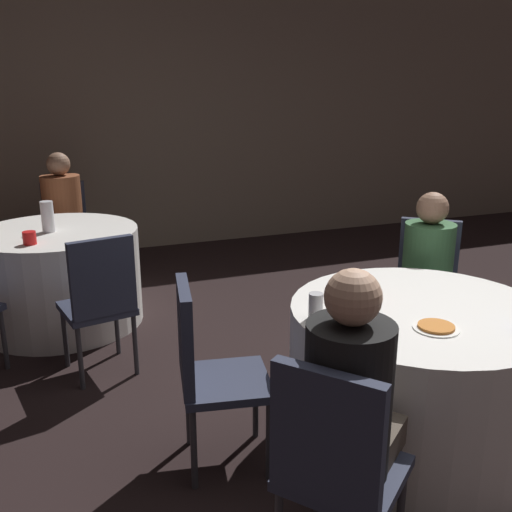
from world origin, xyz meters
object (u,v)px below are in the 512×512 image
at_px(table_far, 60,277).
at_px(soda_can_silver, 316,306).
at_px(person_green_jacket, 426,283).
at_px(person_floral_shirt, 63,221).
at_px(chair_near_northeast, 426,277).
at_px(chair_far_south, 100,296).
at_px(pizza_plate_near, 436,327).
at_px(chair_near_west, 205,362).
at_px(soda_can_red, 359,290).
at_px(chair_near_southwest, 335,460).
at_px(chair_far_north, 65,224).
at_px(table_near, 416,376).
at_px(bottle_far, 48,217).
at_px(person_black_shirt, 353,423).

height_order(table_far, soda_can_silver, soda_can_silver).
height_order(person_green_jacket, person_floral_shirt, person_floral_shirt).
relative_size(chair_near_northeast, chair_far_south, 1.00).
bearing_deg(pizza_plate_near, person_green_jacket, 54.95).
bearing_deg(person_green_jacket, chair_far_south, 22.91).
distance_m(chair_near_west, pizza_plate_near, 1.04).
xyz_separation_m(table_far, chair_near_northeast, (2.24, -1.40, 0.18)).
height_order(chair_near_northeast, person_green_jacket, person_green_jacket).
xyz_separation_m(table_far, soda_can_silver, (1.05, -2.15, 0.42)).
relative_size(person_floral_shirt, soda_can_red, 9.74).
height_order(chair_near_southwest, soda_can_silver, chair_near_southwest).
height_order(chair_far_south, soda_can_red, chair_far_south).
bearing_deg(chair_far_north, soda_can_red, 118.17).
bearing_deg(person_green_jacket, person_floral_shirt, -10.60).
xyz_separation_m(table_near, chair_near_west, (-1.03, 0.19, 0.18)).
distance_m(table_far, bottle_far, 0.48).
relative_size(chair_far_north, soda_can_silver, 7.44).
relative_size(chair_near_west, chair_far_south, 1.00).
bearing_deg(soda_can_red, person_green_jacket, 32.50).
bearing_deg(chair_far_south, person_floral_shirt, 82.00).
distance_m(chair_near_west, soda_can_silver, 0.56).
bearing_deg(table_far, person_black_shirt, -71.85).
bearing_deg(bottle_far, soda_can_silver, -62.70).
bearing_deg(chair_far_north, bottle_far, 87.91).
bearing_deg(chair_near_southwest, soda_can_silver, 119.96).
height_order(person_floral_shirt, pizza_plate_near, person_floral_shirt).
distance_m(chair_near_southwest, soda_can_silver, 0.81).
relative_size(soda_can_red, bottle_far, 0.55).
height_order(table_far, chair_near_southwest, chair_near_southwest).
distance_m(person_black_shirt, soda_can_silver, 0.66).
bearing_deg(table_near, chair_near_west, 169.77).
height_order(chair_near_west, bottle_far, bottle_far).
xyz_separation_m(table_far, person_black_shirt, (0.91, -2.76, 0.22)).
distance_m(table_near, pizza_plate_near, 0.44).
bearing_deg(chair_far_north, soda_can_silver, 112.63).
bearing_deg(chair_far_north, chair_near_west, 104.44).
height_order(chair_near_southwest, person_floral_shirt, person_floral_shirt).
bearing_deg(soda_can_red, table_far, 123.58).
height_order(person_black_shirt, person_green_jacket, person_black_shirt).
bearing_deg(chair_far_south, pizza_plate_near, -59.95).
height_order(chair_far_north, chair_far_south, same).
bearing_deg(chair_near_northeast, chair_near_west, 59.22).
distance_m(chair_far_north, pizza_plate_near, 3.72).
relative_size(soda_can_silver, bottle_far, 0.55).
height_order(chair_near_southwest, chair_far_south, same).
bearing_deg(person_green_jacket, soda_can_silver, 68.44).
xyz_separation_m(table_far, chair_far_north, (0.10, 1.00, 0.18)).
relative_size(chair_near_northeast, person_black_shirt, 0.77).
bearing_deg(soda_can_red, person_black_shirt, -121.20).
height_order(chair_near_southwest, chair_near_northeast, same).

